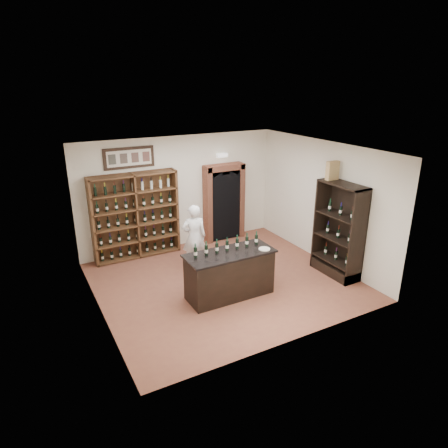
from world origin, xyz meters
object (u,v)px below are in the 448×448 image
Objects in this scene: side_cabinet at (338,244)px; tasting_counter at (230,275)px; shopkeeper at (194,237)px; wine_crate at (332,171)px; wine_shelf at (135,216)px; counter_bottle_0 at (195,253)px.

tasting_counter is at bearing 173.72° from side_cabinet.
shopkeeper is 3.79× the size of wine_crate.
wine_shelf reaches higher than shopkeeper.
wine_shelf is 2.85m from counter_bottle_0.
shopkeeper is at bearing -54.04° from wine_shelf.
wine_shelf is at bearing -40.66° from shopkeeper.
wine_shelf reaches higher than counter_bottle_0.
side_cabinet is at bearing -6.28° from tasting_counter.
wine_crate is at bearing 165.66° from shopkeeper.
wine_shelf is at bearing 139.79° from side_cabinet.
wine_shelf is 1.36× the size of shopkeeper.
shopkeeper is (0.62, 1.44, -0.30)m from counter_bottle_0.
side_cabinet is 1.70m from wine_crate.
tasting_counter is at bearing 107.09° from shopkeeper.
wine_shelf is 7.33× the size of counter_bottle_0.
shopkeeper is at bearing 146.71° from side_cabinet.
shopkeeper is (1.00, -1.38, -0.29)m from wine_shelf.
wine_shelf is at bearing 110.56° from tasting_counter.
wine_crate is at bearing -36.87° from wine_shelf.
side_cabinet is 5.17× the size of wine_crate.
wine_shelf reaches higher than tasting_counter.
shopkeeper is at bearing 66.77° from counter_bottle_0.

